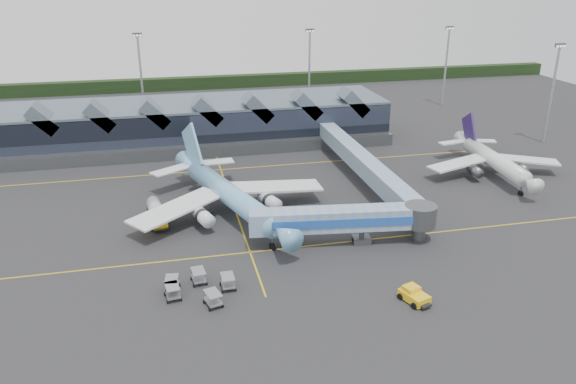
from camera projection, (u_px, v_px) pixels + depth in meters
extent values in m
plane|color=#29282B|center=(242.00, 229.00, 87.15)|extent=(260.00, 260.00, 0.00)
cube|color=gold|center=(250.00, 252.00, 79.92)|extent=(120.00, 0.25, 0.01)
cube|color=gold|center=(221.00, 170.00, 112.47)|extent=(120.00, 0.25, 0.01)
cube|color=gold|center=(233.00, 204.00, 96.19)|extent=(0.25, 60.00, 0.01)
cube|color=black|center=(192.00, 83.00, 185.86)|extent=(260.00, 4.00, 4.00)
cube|color=black|center=(188.00, 124.00, 127.83)|extent=(90.00, 20.00, 9.00)
cube|color=#51606C|center=(187.00, 104.00, 126.08)|extent=(90.00, 20.00, 0.60)
cube|color=#505457|center=(192.00, 152.00, 119.08)|extent=(90.00, 2.50, 2.60)
cube|color=#51606C|center=(44.00, 118.00, 113.68)|extent=(6.43, 6.00, 6.43)
cube|color=#51606C|center=(101.00, 115.00, 115.97)|extent=(6.43, 6.00, 6.43)
cube|color=#51606C|center=(155.00, 112.00, 118.26)|extent=(6.43, 6.00, 6.43)
cube|color=#51606C|center=(207.00, 110.00, 120.55)|extent=(6.43, 6.00, 6.43)
cube|color=#51606C|center=(258.00, 107.00, 122.84)|extent=(6.43, 6.00, 6.43)
cube|color=#51606C|center=(306.00, 104.00, 125.13)|extent=(6.43, 6.00, 6.43)
cube|color=#51606C|center=(353.00, 102.00, 127.42)|extent=(6.43, 6.00, 6.43)
cylinder|color=#95979E|center=(141.00, 78.00, 145.03)|extent=(0.56, 0.56, 22.00)
cube|color=#505457|center=(137.00, 34.00, 140.92)|extent=(2.40, 0.50, 0.90)
cylinder|color=#95979E|center=(309.00, 72.00, 154.39)|extent=(0.56, 0.56, 22.00)
cube|color=#505457|center=(310.00, 30.00, 150.29)|extent=(2.40, 0.50, 0.90)
cylinder|color=#95979E|center=(446.00, 67.00, 160.91)|extent=(0.56, 0.56, 22.00)
cube|color=#505457|center=(450.00, 28.00, 156.81)|extent=(2.40, 0.50, 0.90)
cylinder|color=#95979E|center=(551.00, 95.00, 125.79)|extent=(0.56, 0.56, 22.00)
cube|color=#505457|center=(560.00, 45.00, 121.68)|extent=(2.40, 0.50, 0.90)
cylinder|color=#6CA3DA|center=(231.00, 196.00, 89.89)|extent=(12.08, 27.62, 3.45)
cone|color=#6CA3DA|center=(284.00, 234.00, 76.91)|extent=(4.78, 5.64, 3.45)
cube|color=black|center=(286.00, 231.00, 76.16)|extent=(1.35, 0.73, 0.48)
cone|color=#6CA3DA|center=(190.00, 164.00, 103.40)|extent=(5.29, 7.15, 3.45)
cube|color=silver|center=(177.00, 208.00, 86.78)|extent=(15.71, 13.48, 1.14)
cube|color=silver|center=(275.00, 186.00, 95.29)|extent=(15.71, 5.29, 1.14)
cylinder|color=silver|center=(203.00, 216.00, 86.01)|extent=(3.54, 5.22, 2.14)
cylinder|color=silver|center=(269.00, 201.00, 91.69)|extent=(3.54, 5.22, 2.14)
cube|color=#6CA3DA|center=(192.00, 148.00, 100.79)|extent=(3.17, 8.51, 9.51)
cube|color=silver|center=(171.00, 170.00, 100.40)|extent=(7.57, 6.21, 0.23)
cube|color=silver|center=(214.00, 162.00, 104.50)|extent=(7.38, 3.34, 0.23)
cylinder|color=#505457|center=(272.00, 243.00, 80.46)|extent=(0.25, 0.25, 2.00)
cylinder|color=#505457|center=(212.00, 212.00, 90.44)|extent=(0.25, 0.25, 2.00)
cylinder|color=#505457|center=(245.00, 205.00, 93.27)|extent=(0.25, 0.25, 2.00)
cylinder|color=black|center=(272.00, 247.00, 80.69)|extent=(0.79, 1.34, 1.28)
cylinder|color=silver|center=(495.00, 161.00, 107.73)|extent=(4.33, 21.08, 2.99)
cone|color=silver|center=(530.00, 183.00, 96.50)|extent=(3.21, 3.77, 2.99)
cube|color=black|center=(533.00, 181.00, 95.86)|extent=(1.16, 0.41, 0.48)
cone|color=silver|center=(465.00, 140.00, 119.41)|extent=(3.29, 4.97, 2.99)
cube|color=silver|center=(458.00, 163.00, 107.75)|extent=(13.01, 6.84, 1.00)
cube|color=silver|center=(525.00, 160.00, 109.84)|extent=(13.00, 8.21, 1.00)
cylinder|color=#505457|center=(475.00, 171.00, 106.13)|extent=(2.08, 3.70, 1.85)
cylinder|color=#505457|center=(521.00, 168.00, 107.53)|extent=(2.08, 3.70, 1.85)
cube|color=#2E1C55|center=(469.00, 129.00, 117.29)|extent=(0.88, 6.73, 7.29)
cube|color=silver|center=(452.00, 142.00, 118.09)|extent=(5.98, 3.08, 0.25)
cube|color=silver|center=(482.00, 141.00, 119.10)|extent=(6.07, 3.73, 0.25)
cylinder|color=#505457|center=(521.00, 191.00, 99.57)|extent=(0.28, 0.28, 1.73)
cylinder|color=#505457|center=(479.00, 171.00, 109.05)|extent=(0.28, 0.28, 1.73)
cylinder|color=#505457|center=(503.00, 170.00, 109.81)|extent=(0.28, 0.28, 1.73)
cylinder|color=black|center=(520.00, 194.00, 99.78)|extent=(0.52, 1.13, 1.11)
cube|color=#7696C4|center=(340.00, 219.00, 80.98)|extent=(21.78, 5.94, 3.12)
cube|color=#2354B2|center=(343.00, 224.00, 79.43)|extent=(21.39, 2.87, 1.29)
cube|color=#7696C4|center=(259.00, 222.00, 79.89)|extent=(3.22, 3.78, 3.23)
cylinder|color=#505457|center=(362.00, 230.00, 82.02)|extent=(0.75, 0.75, 4.00)
cube|color=#505457|center=(361.00, 240.00, 82.58)|extent=(2.84, 2.47, 0.97)
cylinder|color=black|center=(354.00, 241.00, 82.53)|extent=(0.55, 1.02, 0.97)
cylinder|color=black|center=(368.00, 240.00, 82.72)|extent=(0.55, 1.02, 0.97)
cylinder|color=#505457|center=(420.00, 215.00, 82.06)|extent=(4.74, 4.74, 3.23)
cylinder|color=#505457|center=(419.00, 228.00, 82.81)|extent=(1.94, 1.94, 4.00)
cube|color=black|center=(157.00, 219.00, 88.94)|extent=(3.31, 8.71, 0.47)
cube|color=yellow|center=(160.00, 221.00, 85.77)|extent=(2.51, 2.34, 2.08)
cube|color=black|center=(160.00, 220.00, 84.94)|extent=(2.08, 0.40, 0.94)
cylinder|color=#B0AFB4|center=(155.00, 208.00, 89.45)|extent=(2.84, 5.70, 2.17)
sphere|color=#B0AFB4|center=(153.00, 202.00, 91.83)|extent=(2.08, 2.08, 2.08)
sphere|color=#B0AFB4|center=(158.00, 215.00, 87.06)|extent=(2.08, 2.08, 2.08)
cylinder|color=black|center=(152.00, 228.00, 86.18)|extent=(0.45, 0.98, 0.94)
cylinder|color=black|center=(168.00, 226.00, 86.94)|extent=(0.45, 0.98, 0.94)
cylinder|color=black|center=(149.00, 220.00, 89.06)|extent=(0.45, 0.98, 0.94)
cylinder|color=black|center=(164.00, 218.00, 89.81)|extent=(0.45, 0.98, 0.94)
cylinder|color=black|center=(147.00, 214.00, 91.11)|extent=(0.45, 0.98, 0.94)
cylinder|color=black|center=(162.00, 212.00, 91.87)|extent=(0.45, 0.98, 0.94)
cube|color=yellow|center=(414.00, 296.00, 67.96)|extent=(3.25, 4.12, 1.00)
cube|color=yellow|center=(411.00, 289.00, 68.15)|extent=(2.22, 2.10, 0.70)
cube|color=black|center=(425.00, 305.00, 66.56)|extent=(1.58, 1.21, 0.30)
cylinder|color=black|center=(414.00, 306.00, 66.57)|extent=(0.54, 0.85, 0.80)
cylinder|color=black|center=(428.00, 300.00, 67.70)|extent=(0.54, 0.85, 0.80)
cylinder|color=black|center=(400.00, 297.00, 68.45)|extent=(0.54, 0.85, 0.80)
cylinder|color=black|center=(414.00, 291.00, 69.58)|extent=(0.54, 0.85, 0.80)
cube|color=#919499|center=(199.00, 278.00, 72.04)|extent=(1.89, 2.69, 0.17)
cube|color=#919499|center=(198.00, 271.00, 71.63)|extent=(1.89, 2.69, 0.09)
cylinder|color=black|center=(204.00, 277.00, 73.27)|extent=(0.19, 0.43, 0.41)
cube|color=#919499|center=(228.00, 284.00, 70.75)|extent=(1.65, 2.55, 0.17)
cube|color=#919499|center=(228.00, 276.00, 70.35)|extent=(1.65, 2.55, 0.09)
cylinder|color=black|center=(234.00, 282.00, 71.93)|extent=(0.15, 0.41, 0.41)
cube|color=#919499|center=(172.00, 286.00, 70.23)|extent=(1.92, 2.71, 0.17)
cube|color=#919499|center=(171.00, 279.00, 69.83)|extent=(1.92, 2.71, 0.09)
cylinder|color=black|center=(180.00, 285.00, 71.31)|extent=(0.19, 0.43, 0.41)
cube|color=#919499|center=(213.00, 301.00, 67.15)|extent=(2.21, 2.85, 0.17)
cube|color=#919499|center=(213.00, 293.00, 66.74)|extent=(2.21, 2.85, 0.09)
cylinder|color=black|center=(217.00, 298.00, 68.43)|extent=(0.24, 0.43, 0.41)
cube|color=#919499|center=(173.00, 294.00, 68.60)|extent=(1.95, 2.72, 0.17)
cube|color=#919499|center=(172.00, 286.00, 68.19)|extent=(1.95, 2.72, 0.09)
cylinder|color=black|center=(178.00, 292.00, 69.83)|extent=(0.19, 0.43, 0.41)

